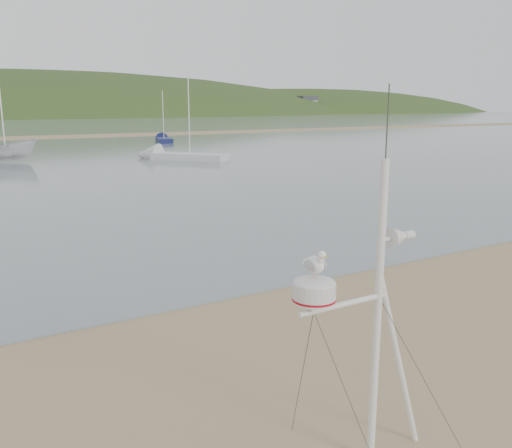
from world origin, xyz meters
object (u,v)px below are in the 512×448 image
boat_white (4,132)px  sailboat_white_near (165,156)px  sailboat_blue_far (162,139)px  mast_rig (373,382)px

boat_white → sailboat_white_near: bearing=-99.0°
sailboat_white_near → sailboat_blue_far: bearing=69.2°
mast_rig → sailboat_blue_far: sailboat_blue_far is taller
boat_white → sailboat_blue_far: (18.71, 15.96, -1.95)m
mast_rig → sailboat_white_near: sailboat_white_near is taller
mast_rig → boat_white: (0.71, 40.41, 1.16)m
sailboat_white_near → mast_rig: bearing=-108.0°
mast_rig → sailboat_blue_far: size_ratio=0.70×
boat_white → mast_rig: bearing=-170.3°
boat_white → sailboat_blue_far: bearing=-38.8°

